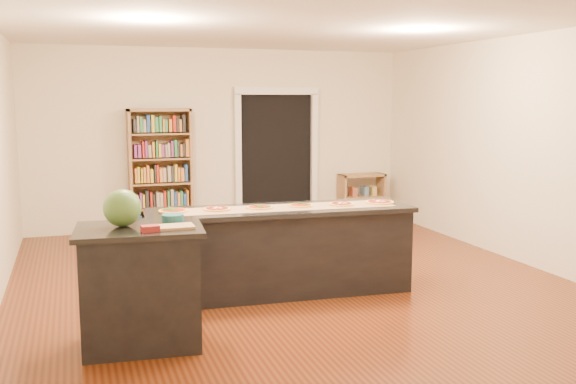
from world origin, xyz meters
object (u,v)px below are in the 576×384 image
object	(u,v)px
side_counter	(141,286)
waste_bin	(208,221)
low_shelf	(361,196)
watermelon	(122,208)
bookshelf	(161,171)
kitchen_island	(281,250)

from	to	relation	value
side_counter	waste_bin	xyz separation A→B (m)	(1.45, 4.40, -0.35)
low_shelf	waste_bin	bearing A→B (deg)	-176.76
watermelon	side_counter	bearing A→B (deg)	-27.67
waste_bin	watermelon	xyz separation A→B (m)	(-1.57, -4.33, 1.00)
side_counter	low_shelf	bearing A→B (deg)	53.12
bookshelf	waste_bin	xyz separation A→B (m)	(0.68, -0.15, -0.79)
side_counter	waste_bin	size ratio (longest dim) A/B	3.31
bookshelf	low_shelf	distance (m)	3.40
bookshelf	watermelon	bearing A→B (deg)	-101.22
waste_bin	watermelon	size ratio (longest dim) A/B	1.00
side_counter	low_shelf	xyz separation A→B (m)	(4.12, 4.55, -0.12)
low_shelf	watermelon	xyz separation A→B (m)	(-4.24, -4.48, 0.77)
bookshelf	watermelon	size ratio (longest dim) A/B	6.14
kitchen_island	side_counter	world-z (taller)	side_counter
bookshelf	low_shelf	size ratio (longest dim) A/B	2.44
watermelon	low_shelf	bearing A→B (deg)	46.59
bookshelf	low_shelf	world-z (taller)	bookshelf
low_shelf	watermelon	distance (m)	6.22
kitchen_island	bookshelf	distance (m)	3.66
low_shelf	waste_bin	size ratio (longest dim) A/B	2.52
bookshelf	waste_bin	world-z (taller)	bookshelf
low_shelf	waste_bin	world-z (taller)	low_shelf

